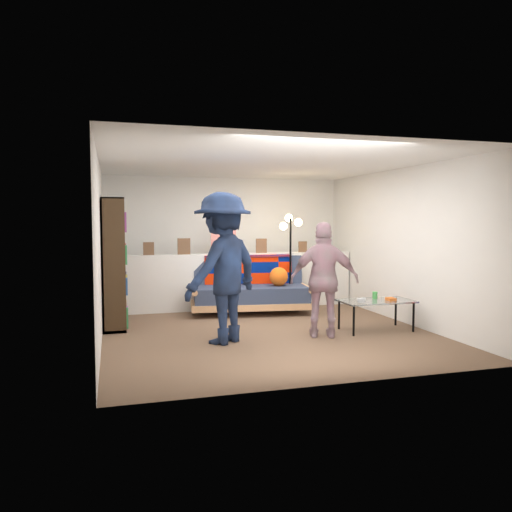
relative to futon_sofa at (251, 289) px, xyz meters
The scene contains 10 objects.
ground 1.46m from the futon_sofa, 98.18° to the right, with size 5.00×5.00×0.00m, color brown.
room_shell 1.58m from the futon_sofa, 102.25° to the right, with size 4.60×5.05×2.45m.
half_wall_ledge 0.46m from the futon_sofa, 116.22° to the left, with size 4.45×0.15×1.00m, color silver.
ledge_decor 0.96m from the futon_sofa, 137.81° to the left, with size 2.97×0.02×0.45m.
futon_sofa is the anchor object (origin of this frame).
bookshelf 2.40m from the futon_sofa, 165.69° to the right, with size 0.32×0.96×1.91m.
coffee_table 2.31m from the futon_sofa, 54.17° to the right, with size 1.05×0.58×0.54m.
floor_lamp 1.08m from the futon_sofa, ahead, with size 0.39×0.31×1.70m.
person_left 2.24m from the futon_sofa, 115.30° to the right, with size 1.26×0.72×1.95m, color black.
person_right 2.13m from the futon_sofa, 77.24° to the right, with size 0.92×0.38×1.57m, color #C88197.
Camera 1 is at (-2.10, -6.84, 1.59)m, focal length 35.00 mm.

